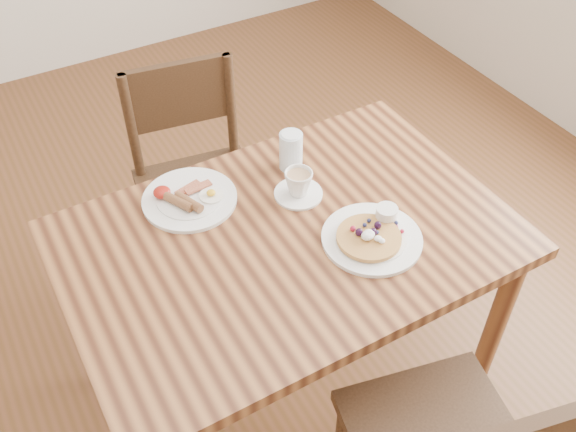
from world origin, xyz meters
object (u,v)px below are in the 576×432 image
object	(u,v)px
dining_table	(288,259)
chair_far	(197,177)
breakfast_plate	(188,198)
teacup_saucer	(298,185)
pancake_plate	(373,235)
water_glass	(291,151)

from	to	relation	value
dining_table	chair_far	xyz separation A→B (m)	(-0.01, 0.63, -0.16)
dining_table	breakfast_plate	world-z (taller)	breakfast_plate
chair_far	dining_table	bearing A→B (deg)	99.95
dining_table	breakfast_plate	bearing A→B (deg)	124.95
breakfast_plate	teacup_saucer	distance (m)	0.32
dining_table	pancake_plate	distance (m)	0.25
dining_table	water_glass	size ratio (longest dim) A/B	10.01
chair_far	teacup_saucer	distance (m)	0.60
breakfast_plate	water_glass	xyz separation A→B (m)	(0.33, -0.01, 0.05)
breakfast_plate	teacup_saucer	size ratio (longest dim) A/B	1.93
breakfast_plate	chair_far	bearing A→B (deg)	66.38
dining_table	water_glass	xyz separation A→B (m)	(0.15, 0.25, 0.16)
dining_table	pancake_plate	bearing A→B (deg)	-34.13
dining_table	chair_far	size ratio (longest dim) A/B	1.36
chair_far	breakfast_plate	distance (m)	0.49
pancake_plate	teacup_saucer	xyz separation A→B (m)	(-0.08, 0.25, 0.02)
dining_table	water_glass	distance (m)	0.33
chair_far	teacup_saucer	world-z (taller)	chair_far
dining_table	breakfast_plate	xyz separation A→B (m)	(-0.18, 0.26, 0.11)
breakfast_plate	teacup_saucer	xyz separation A→B (m)	(0.29, -0.13, 0.03)
water_glass	dining_table	bearing A→B (deg)	-121.52
chair_far	pancake_plate	distance (m)	0.83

